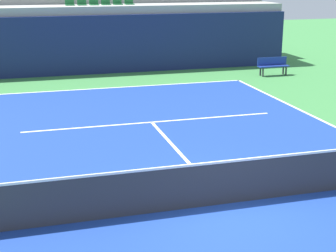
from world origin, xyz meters
TOP-DOWN VIEW (x-y plane):
  - ground_plane at (0.00, 0.00)m, footprint 80.00×80.00m
  - court_surface at (0.00, 0.00)m, footprint 11.00×24.00m
  - baseline_far at (0.00, 11.95)m, footprint 11.00×0.10m
  - service_line_far at (0.00, 6.40)m, footprint 8.26×0.10m
  - centre_service_line at (0.00, 3.20)m, footprint 0.10×6.40m
  - back_wall at (0.00, 15.38)m, footprint 18.62×0.30m
  - stands_tier_lower at (0.00, 16.73)m, footprint 18.62×2.40m
  - stands_tier_upper at (0.00, 19.13)m, footprint 18.62×2.40m
  - seating_row_lower at (0.00, 16.83)m, footprint 3.39×0.44m
  - tennis_net at (0.00, 0.00)m, footprint 11.08×0.08m
  - player_bench at (7.51, 12.69)m, footprint 1.50×0.40m

SIDE VIEW (x-z plane):
  - ground_plane at x=0.00m, z-range 0.00..0.00m
  - court_surface at x=0.00m, z-range 0.00..0.01m
  - baseline_far at x=0.00m, z-range 0.01..0.01m
  - service_line_far at x=0.00m, z-range 0.01..0.01m
  - centre_service_line at x=0.00m, z-range 0.01..0.01m
  - player_bench at x=7.51m, z-range 0.08..0.93m
  - tennis_net at x=0.00m, z-range -0.03..1.04m
  - back_wall at x=0.00m, z-range 0.00..2.77m
  - stands_tier_lower at x=0.00m, z-range 0.00..3.16m
  - stands_tier_upper at x=0.00m, z-range 0.00..4.23m
  - seating_row_lower at x=0.00m, z-range 3.07..3.51m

